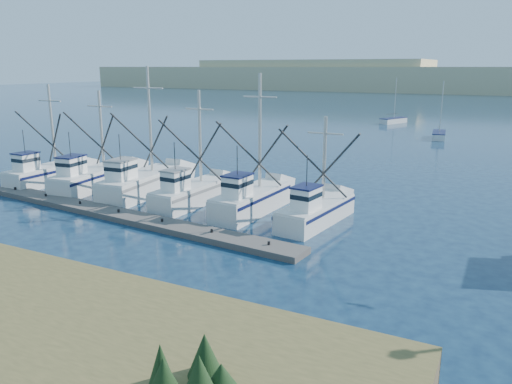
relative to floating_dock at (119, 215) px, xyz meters
The scene contains 6 objects.
ground 11.36m from the floating_dock, 26.83° to the right, with size 500.00×500.00×0.00m, color #0D203A.
floating_dock is the anchor object (origin of this frame).
dune_ridge 205.18m from the floating_dock, 87.17° to the left, with size 360.00×60.00×10.00m, color tan.
trawler_fleet 5.04m from the floating_dock, 97.10° to the left, with size 27.83×8.78×10.08m.
sailboat_near 52.54m from the floating_dock, 74.34° to the left, with size 2.34×6.19×8.10m.
sailboat_far 68.11m from the floating_dock, 86.61° to the left, with size 3.99×6.31×8.10m.
Camera 1 is at (13.11, -19.72, 10.02)m, focal length 35.00 mm.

